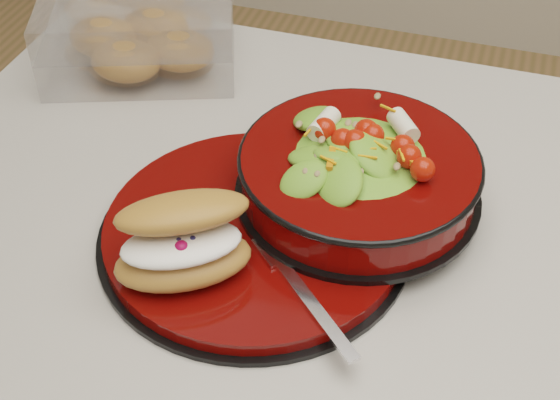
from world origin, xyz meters
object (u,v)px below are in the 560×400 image
(salad_bowl, at_px, (359,166))
(fork, at_px, (301,290))
(pastry_box, at_px, (140,34))
(dinner_plate, at_px, (255,232))
(croissant, at_px, (184,241))

(salad_bowl, relative_size, fork, 1.90)
(fork, relative_size, pastry_box, 0.47)
(salad_bowl, xyz_separation_m, fork, (-0.02, -0.14, -0.04))
(fork, bearing_deg, salad_bowl, 36.53)
(pastry_box, bearing_deg, salad_bowl, -50.28)
(fork, height_order, pastry_box, pastry_box)
(dinner_plate, height_order, fork, fork)
(dinner_plate, bearing_deg, fork, -45.39)
(salad_bowl, relative_size, croissant, 1.75)
(dinner_plate, distance_m, croissant, 0.10)
(fork, xyz_separation_m, pastry_box, (-0.31, 0.33, 0.02))
(salad_bowl, distance_m, pastry_box, 0.38)
(pastry_box, bearing_deg, fork, -67.14)
(fork, bearing_deg, dinner_plate, 88.02)
(salad_bowl, height_order, croissant, salad_bowl)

